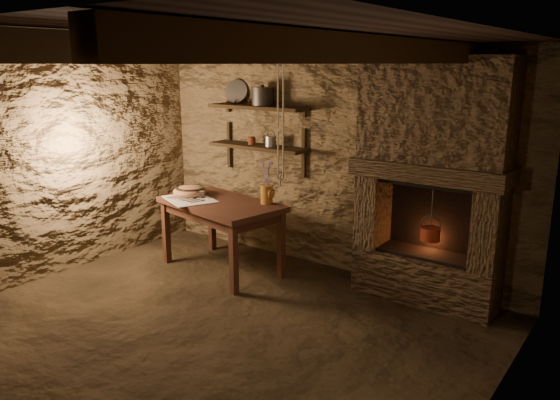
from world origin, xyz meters
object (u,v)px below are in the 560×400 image
Objects in this scene: wooden_bowl at (190,191)px; iron_stockpot at (263,97)px; red_pot at (430,233)px; work_table at (222,233)px; stoneware_jug at (267,186)px.

iron_stockpot reaches higher than wooden_bowl.
red_pot is at bearing 10.86° from wooden_bowl.
stoneware_jug is (0.46, 0.23, 0.56)m from work_table.
red_pot is at bearing -3.32° from iron_stockpot.
red_pot reaches higher than work_table.
red_pot is at bearing 23.95° from work_table.
red_pot is at bearing -9.55° from stoneware_jug.
work_table is 6.01× the size of iron_stockpot.
stoneware_jug reaches higher than work_table.
work_table is at bearing -1.59° from wooden_bowl.
stoneware_jug is 1.19× the size of wooden_bowl.
iron_stockpot is 0.46× the size of red_pot.
work_table is 2.75× the size of red_pot.
iron_stockpot is at bearing 176.68° from red_pot.
iron_stockpot is at bearing 92.35° from work_table.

